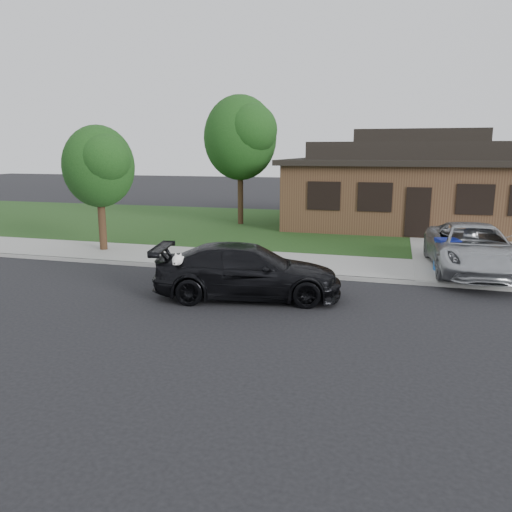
# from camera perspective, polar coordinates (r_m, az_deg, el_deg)

# --- Properties ---
(ground) EXTENTS (120.00, 120.00, 0.00)m
(ground) POSITION_cam_1_polar(r_m,az_deg,el_deg) (12.14, 0.17, -6.23)
(ground) COLOR black
(ground) RESTS_ON ground
(sidewalk) EXTENTS (60.00, 3.00, 0.12)m
(sidewalk) POSITION_cam_1_polar(r_m,az_deg,el_deg) (16.82, 4.73, -0.89)
(sidewalk) COLOR gray
(sidewalk) RESTS_ON ground
(curb) EXTENTS (60.00, 0.12, 0.12)m
(curb) POSITION_cam_1_polar(r_m,az_deg,el_deg) (15.39, 3.66, -2.08)
(curb) COLOR gray
(curb) RESTS_ON ground
(lawn) EXTENTS (60.00, 13.00, 0.13)m
(lawn) POSITION_cam_1_polar(r_m,az_deg,el_deg) (24.59, 8.31, 3.13)
(lawn) COLOR #193814
(lawn) RESTS_ON ground
(driveway) EXTENTS (4.50, 13.00, 0.14)m
(driveway) POSITION_cam_1_polar(r_m,az_deg,el_deg) (21.64, 23.18, 1.09)
(driveway) COLOR gray
(driveway) RESTS_ON ground
(sedan) EXTENTS (5.14, 2.90, 1.41)m
(sedan) POSITION_cam_1_polar(r_m,az_deg,el_deg) (13.02, -1.00, -1.74)
(sedan) COLOR black
(sedan) RESTS_ON ground
(minivan) EXTENTS (2.67, 5.31, 1.44)m
(minivan) POSITION_cam_1_polar(r_m,az_deg,el_deg) (16.65, 23.49, 0.83)
(minivan) COLOR #A1A4A8
(minivan) RESTS_ON driveway
(recycling_bin) EXTENTS (0.76, 0.76, 1.04)m
(recycling_bin) POSITION_cam_1_polar(r_m,az_deg,el_deg) (16.31, 20.95, 0.05)
(recycling_bin) COLOR #0D4798
(recycling_bin) RESTS_ON sidewalk
(house) EXTENTS (12.60, 8.60, 4.65)m
(house) POSITION_cam_1_polar(r_m,az_deg,el_deg) (26.18, 17.82, 7.77)
(house) COLOR #422B1C
(house) RESTS_ON ground
(tree_0) EXTENTS (3.78, 3.60, 6.34)m
(tree_0) POSITION_cam_1_polar(r_m,az_deg,el_deg) (25.12, -1.55, 13.53)
(tree_0) COLOR #332114
(tree_0) RESTS_ON ground
(tree_2) EXTENTS (2.73, 2.60, 4.59)m
(tree_2) POSITION_cam_1_polar(r_m,az_deg,el_deg) (19.31, -17.40, 9.88)
(tree_2) COLOR #332114
(tree_2) RESTS_ON ground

